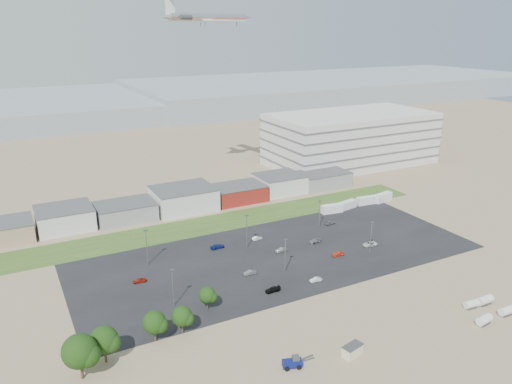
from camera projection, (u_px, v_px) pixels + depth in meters
ground at (299, 288)px, 130.21m from camera, size 700.00×700.00×0.00m
parking_lot at (277, 255)px, 149.22m from camera, size 120.00×50.00×0.01m
grass_strip at (219, 223)px, 173.88m from camera, size 160.00×16.00×0.02m
hills_backdrop at (135, 104)px, 411.01m from camera, size 700.00×200.00×9.00m
building_row at (155, 203)px, 181.07m from camera, size 170.00×20.00×8.00m
parking_garage at (351, 138)px, 245.79m from camera, size 80.00×40.00×25.00m
portable_shed at (352, 350)px, 103.43m from camera, size 5.07×3.40×2.34m
telehandler at (292, 362)px, 99.57m from camera, size 6.70×3.92×2.65m
storage_tank_nw at (471, 304)px, 120.85m from camera, size 3.79×2.12×2.19m
storage_tank_ne at (485, 300)px, 122.38m from camera, size 4.15×2.17×2.45m
storage_tank_sw at (484, 320)px, 114.19m from camera, size 4.19×2.45×2.39m
storage_tank_se at (506, 311)px, 117.87m from camera, size 3.88×2.00×2.31m
box_trailer_a at (332, 209)px, 182.71m from camera, size 8.37×3.50×3.05m
box_trailer_b at (348, 205)px, 186.93m from camera, size 8.11×3.94×2.92m
box_trailer_c at (366, 201)px, 191.47m from camera, size 8.00×3.08×2.94m
box_trailer_d at (383, 197)px, 194.57m from camera, size 8.89×4.40×3.20m
tree_far_left at (80, 355)px, 95.27m from camera, size 7.22×7.22×10.83m
tree_left at (104, 342)px, 100.32m from camera, size 6.11×6.11×9.17m
tree_mid at (154, 325)px, 107.21m from camera, size 5.43×5.43×8.15m
tree_right at (182, 318)px, 110.21m from camera, size 4.95×4.95×7.42m
tree_near at (207, 297)px, 119.59m from camera, size 4.45×4.45×6.67m
lightpole_front_l at (173, 288)px, 120.48m from camera, size 1.16×0.48×9.89m
lightpole_front_m at (285, 256)px, 137.47m from camera, size 1.16×0.49×9.90m
lightpole_front_r at (371, 238)px, 148.73m from camera, size 1.19×0.50×10.15m
lightpole_back_l at (147, 248)px, 141.55m from camera, size 1.26×0.52×10.71m
lightpole_back_m at (247, 232)px, 152.42m from camera, size 1.27×0.53×10.82m
lightpole_back_r at (320, 214)px, 167.95m from camera, size 1.14×0.48×9.73m
airliner at (209, 18)px, 193.87m from camera, size 44.17×32.97×12.08m
parked_car_0 at (370, 244)px, 155.15m from camera, size 4.83×2.65×1.28m
parked_car_1 at (338, 254)px, 148.46m from camera, size 3.85×1.56×1.24m
parked_car_3 at (273, 289)px, 128.45m from camera, size 4.16×1.70×1.21m
parked_car_4 at (250, 272)px, 137.34m from camera, size 3.76×1.35×1.23m
parked_car_5 at (139, 280)px, 133.04m from camera, size 3.65×1.83×1.19m
parked_car_6 at (217, 246)px, 153.46m from camera, size 4.60×2.04×1.31m
parked_car_7 at (281, 250)px, 151.07m from camera, size 3.84×1.73×1.22m
parked_car_8 at (330, 223)px, 172.07m from camera, size 3.80×1.65×1.27m
parked_car_11 at (257, 238)px, 159.77m from camera, size 3.49×1.62×1.11m
parked_car_12 at (315, 241)px, 157.46m from camera, size 4.46×2.30×1.24m
parked_car_13 at (316, 280)px, 133.57m from camera, size 3.44×1.33×1.12m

